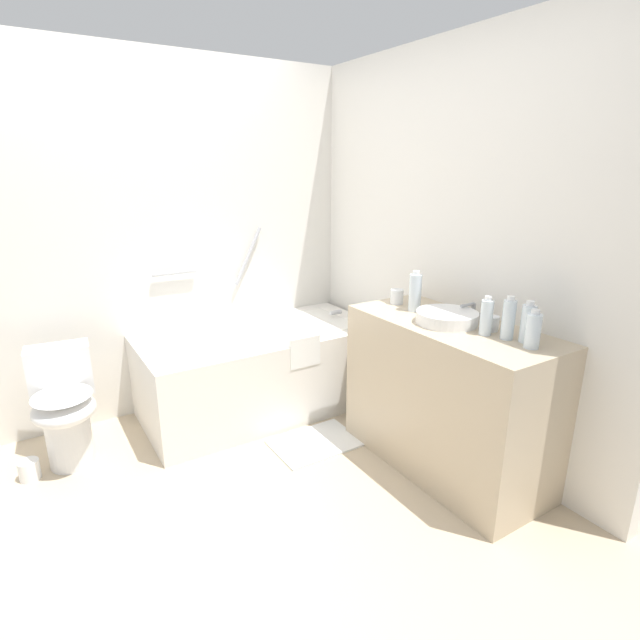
% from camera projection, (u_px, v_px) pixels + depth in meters
% --- Properties ---
extents(ground_plane, '(4.18, 4.18, 0.00)m').
position_uv_depth(ground_plane, '(196.00, 500.00, 2.58)').
color(ground_plane, '#C1AD8E').
extents(wall_back_tiled, '(3.58, 0.10, 2.37)m').
position_uv_depth(wall_back_tiled, '(122.00, 244.00, 3.20)').
color(wall_back_tiled, silver).
rests_on(wall_back_tiled, ground_plane).
extents(wall_right_mirror, '(0.10, 2.72, 2.37)m').
position_uv_depth(wall_right_mirror, '(440.00, 248.00, 3.06)').
color(wall_right_mirror, silver).
rests_on(wall_right_mirror, ground_plane).
extents(bathtub, '(1.62, 0.80, 1.25)m').
position_uv_depth(bathtub, '(261.00, 367.00, 3.48)').
color(bathtub, white).
rests_on(bathtub, ground_plane).
extents(toilet, '(0.38, 0.53, 0.68)m').
position_uv_depth(toilet, '(65.00, 406.00, 2.83)').
color(toilet, white).
rests_on(toilet, ground_plane).
extents(vanity_counter, '(0.53, 1.19, 0.86)m').
position_uv_depth(vanity_counter, '(446.00, 397.00, 2.77)').
color(vanity_counter, tan).
rests_on(vanity_counter, ground_plane).
extents(sink_basin, '(0.33, 0.33, 0.06)m').
position_uv_depth(sink_basin, '(447.00, 317.00, 2.63)').
color(sink_basin, white).
rests_on(sink_basin, vanity_counter).
extents(sink_faucet, '(0.12, 0.15, 0.09)m').
position_uv_depth(sink_faucet, '(472.00, 311.00, 2.73)').
color(sink_faucet, '#A3A3A8').
rests_on(sink_faucet, vanity_counter).
extents(water_bottle_0, '(0.07, 0.07, 0.24)m').
position_uv_depth(water_bottle_0, '(415.00, 292.00, 2.84)').
color(water_bottle_0, silver).
rests_on(water_bottle_0, vanity_counter).
extents(water_bottle_1, '(0.06, 0.06, 0.20)m').
position_uv_depth(water_bottle_1, '(486.00, 317.00, 2.44)').
color(water_bottle_1, silver).
rests_on(water_bottle_1, vanity_counter).
extents(water_bottle_2, '(0.07, 0.07, 0.20)m').
position_uv_depth(water_bottle_2, '(528.00, 323.00, 2.33)').
color(water_bottle_2, silver).
rests_on(water_bottle_2, vanity_counter).
extents(water_bottle_3, '(0.07, 0.07, 0.18)m').
position_uv_depth(water_bottle_3, '(533.00, 330.00, 2.26)').
color(water_bottle_3, silver).
rests_on(water_bottle_3, vanity_counter).
extents(water_bottle_4, '(0.06, 0.06, 0.22)m').
position_uv_depth(water_bottle_4, '(508.00, 319.00, 2.37)').
color(water_bottle_4, silver).
rests_on(water_bottle_4, vanity_counter).
extents(drinking_glass_0, '(0.08, 0.08, 0.08)m').
position_uv_depth(drinking_glass_0, '(491.00, 323.00, 2.52)').
color(drinking_glass_0, white).
rests_on(drinking_glass_0, vanity_counter).
extents(drinking_glass_1, '(0.08, 0.08, 0.09)m').
position_uv_depth(drinking_glass_1, '(397.00, 297.00, 3.01)').
color(drinking_glass_1, white).
rests_on(drinking_glass_1, vanity_counter).
extents(soap_dish, '(0.09, 0.06, 0.02)m').
position_uv_depth(soap_dish, '(431.00, 310.00, 2.86)').
color(soap_dish, white).
rests_on(soap_dish, vanity_counter).
extents(bath_mat, '(0.53, 0.37, 0.01)m').
position_uv_depth(bath_mat, '(315.00, 443.00, 3.10)').
color(bath_mat, white).
rests_on(bath_mat, ground_plane).
extents(toilet_paper_roll, '(0.11, 0.11, 0.11)m').
position_uv_depth(toilet_paper_roll, '(29.00, 470.00, 2.74)').
color(toilet_paper_roll, white).
rests_on(toilet_paper_roll, ground_plane).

